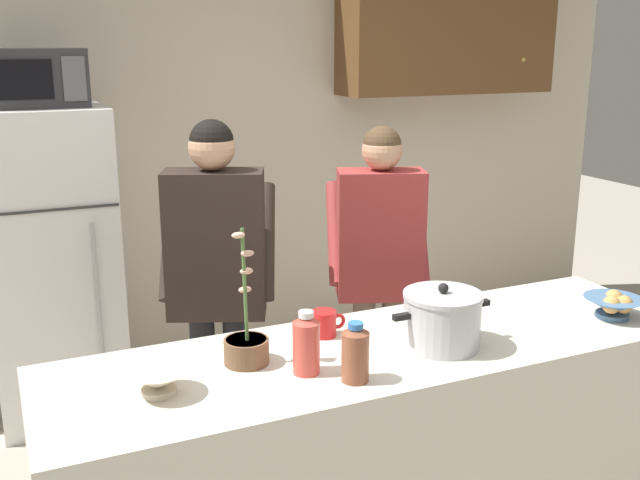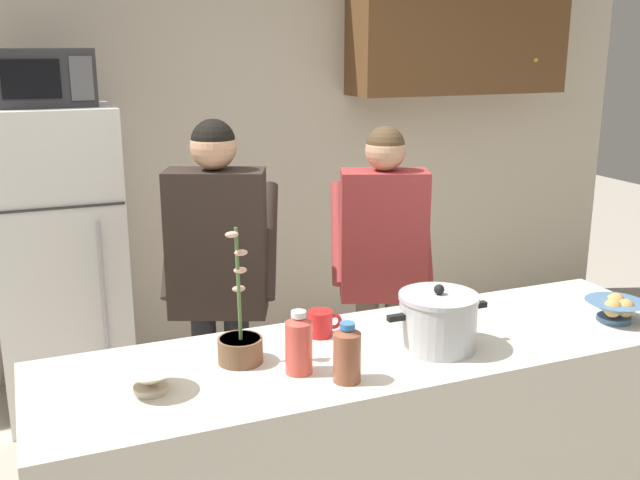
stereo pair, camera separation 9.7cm
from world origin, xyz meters
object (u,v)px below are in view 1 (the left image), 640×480
Objects in this scene: potted_orchid at (246,345)px; cooking_pot at (442,319)px; person_near_pot at (216,264)px; bottle_near_edge at (355,352)px; refrigerator at (52,265)px; microwave at (34,78)px; empty_bowl at (158,380)px; bottle_mid_counter at (306,343)px; person_by_sink at (379,253)px; bread_bowl at (614,305)px; coffee_mug at (325,323)px.

cooking_pot is at bearing -12.38° from potted_orchid.
bottle_near_edge is at bearing -82.89° from person_near_pot.
microwave is (0.00, -0.02, 0.96)m from refrigerator.
person_near_pot is 1.01m from empty_bowl.
potted_orchid is at bearing 135.22° from bottle_near_edge.
cooking_pot is at bearing 0.47° from bottle_mid_counter.
person_by_sink reaches higher than bottle_mid_counter.
person_near_pot is at bearing 80.26° from potted_orchid.
microwave is at bearing 107.84° from bottle_mid_counter.
microwave is at bearing 134.07° from bread_bowl.
bottle_mid_counter reaches higher than coffee_mug.
person_by_sink is 7.55× the size of bottle_mid_counter.
cooking_pot is 2.01× the size of empty_bowl.
bottle_mid_counter is 0.46× the size of potted_orchid.
cooking_pot is at bearing -105.95° from person_by_sink.
person_near_pot is 1.07m from bottle_near_edge.
person_by_sink reaches higher than bottle_near_edge.
bread_bowl is at bearing -2.73° from empty_bowl.
person_by_sink reaches higher than cooking_pot.
bottle_near_edge is at bearing -176.19° from bread_bowl.
bread_bowl reaches higher than coffee_mug.
bread_bowl is (0.49, -0.98, -0.01)m from person_by_sink.
cooking_pot is 1.71× the size of bread_bowl.
person_by_sink is 1.54m from empty_bowl.
coffee_mug reaches higher than empty_bowl.
bottle_near_edge is at bearing -70.14° from microwave.
refrigerator is at bearing 120.37° from cooking_pot.
bread_bowl is 1.74m from empty_bowl.
cooking_pot is at bearing 176.78° from bread_bowl.
bread_bowl is 1.17× the size of empty_bowl.
person_near_pot reaches higher than cooking_pot.
cooking_pot is 0.42m from bottle_near_edge.
bottle_mid_counter is at bearing 135.42° from bottle_near_edge.
person_near_pot is 1.04× the size of person_by_sink.
person_near_pot is 8.45× the size of bottle_near_edge.
potted_orchid is (-0.14, -0.79, -0.04)m from person_near_pot.
microwave is at bearing 104.78° from potted_orchid.
potted_orchid reaches higher than coffee_mug.
cooking_pot is (1.13, -1.91, -0.76)m from microwave.
cooking_pot is at bearing 16.69° from bottle_near_edge.
person_near_pot is 0.94m from bottle_mid_counter.
refrigerator is 2.19m from bottle_near_edge.
bottle_near_edge is (0.58, -0.16, 0.05)m from empty_bowl.
person_by_sink is 0.97m from cooking_pot.
empty_bowl is at bearing 174.53° from bottle_mid_counter.
potted_orchid reaches higher than empty_bowl.
empty_bowl is (-0.98, 0.04, -0.05)m from cooking_pot.
cooking_pot is at bearing -59.35° from microwave.
microwave reaches higher than potted_orchid.
potted_orchid is (-0.93, -0.79, 0.00)m from person_by_sink.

